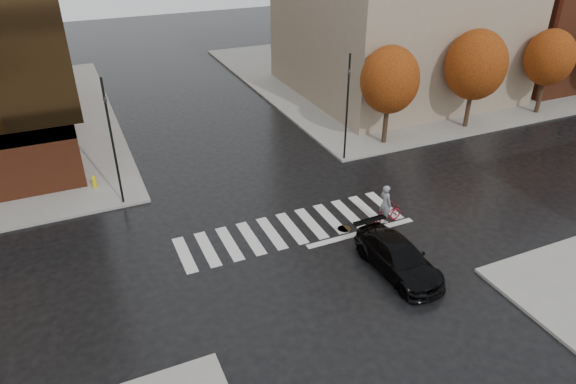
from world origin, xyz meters
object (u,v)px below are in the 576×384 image
(sedan, at_px, (398,257))
(fire_hydrant, at_px, (94,181))
(cyclist, at_px, (386,210))
(traffic_light_ne, at_px, (347,102))
(traffic_light_nw, at_px, (111,136))

(sedan, distance_m, fire_hydrant, 17.52)
(cyclist, height_order, fire_hydrant, cyclist)
(traffic_light_ne, bearing_deg, cyclist, 52.24)
(cyclist, distance_m, fire_hydrant, 16.35)
(sedan, bearing_deg, traffic_light_nw, 130.92)
(traffic_light_nw, height_order, traffic_light_ne, traffic_light_nw)
(sedan, height_order, traffic_light_ne, traffic_light_ne)
(traffic_light_ne, relative_size, fire_hydrant, 8.78)
(traffic_light_nw, xyz_separation_m, traffic_light_ne, (13.69, -0.09, -0.18))
(traffic_light_ne, bearing_deg, sedan, 48.18)
(traffic_light_ne, xyz_separation_m, fire_hydrant, (-14.91, 2.40, -3.30))
(fire_hydrant, bearing_deg, cyclist, -36.38)
(sedan, xyz_separation_m, traffic_light_ne, (3.42, 10.82, 3.15))
(traffic_light_nw, relative_size, traffic_light_ne, 1.04)
(sedan, distance_m, traffic_light_ne, 11.78)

